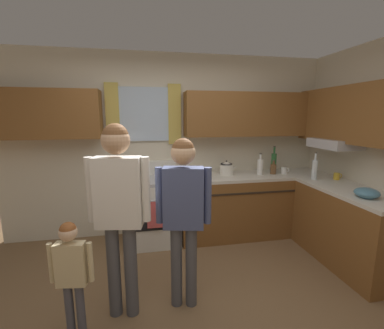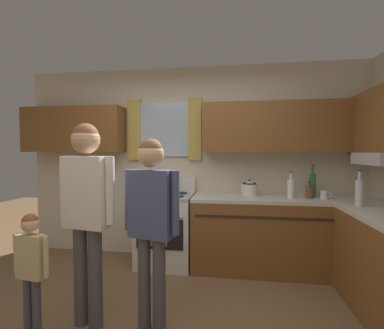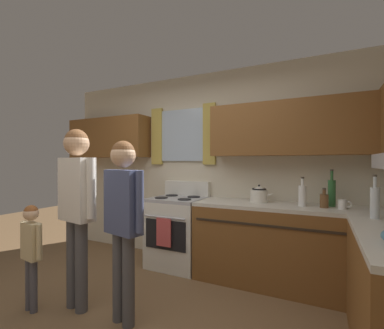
% 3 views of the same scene
% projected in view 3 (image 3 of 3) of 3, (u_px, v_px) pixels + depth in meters
% --- Properties ---
extents(back_wall_unit, '(4.60, 0.42, 2.60)m').
position_uv_depth(back_wall_unit, '(205.00, 155.00, 3.66)').
color(back_wall_unit, beige).
rests_on(back_wall_unit, ground).
extents(kitchen_counter_run, '(2.18, 1.95, 0.90)m').
position_uv_depth(kitchen_counter_run, '(325.00, 263.00, 2.44)').
color(kitchen_counter_run, brown).
rests_on(kitchen_counter_run, ground).
extents(stove_oven, '(0.69, 0.67, 1.10)m').
position_uv_depth(stove_oven, '(178.00, 230.00, 3.54)').
color(stove_oven, silver).
rests_on(stove_oven, ground).
extents(bottle_tall_clear, '(0.07, 0.07, 0.37)m').
position_uv_depth(bottle_tall_clear, '(375.00, 202.00, 2.22)').
color(bottle_tall_clear, silver).
rests_on(bottle_tall_clear, kitchen_counter_run).
extents(bottle_milk_white, '(0.08, 0.08, 0.31)m').
position_uv_depth(bottle_milk_white, '(302.00, 195.00, 2.84)').
color(bottle_milk_white, white).
rests_on(bottle_milk_white, kitchen_counter_run).
extents(bottle_squat_brown, '(0.08, 0.08, 0.21)m').
position_uv_depth(bottle_squat_brown, '(324.00, 200.00, 2.75)').
color(bottle_squat_brown, brown).
rests_on(bottle_squat_brown, kitchen_counter_run).
extents(bottle_wine_green, '(0.08, 0.08, 0.39)m').
position_uv_depth(bottle_wine_green, '(332.00, 192.00, 2.84)').
color(bottle_wine_green, '#2D6633').
rests_on(bottle_wine_green, kitchen_counter_run).
extents(mug_ceramic_white, '(0.13, 0.08, 0.09)m').
position_uv_depth(mug_ceramic_white, '(343.00, 204.00, 2.66)').
color(mug_ceramic_white, white).
rests_on(mug_ceramic_white, kitchen_counter_run).
extents(stovetop_kettle, '(0.27, 0.20, 0.21)m').
position_uv_depth(stovetop_kettle, '(259.00, 194.00, 3.14)').
color(stovetop_kettle, silver).
rests_on(stovetop_kettle, kitchen_counter_run).
extents(adult_holding_child, '(0.51, 0.23, 1.68)m').
position_uv_depth(adult_holding_child, '(77.00, 196.00, 2.48)').
color(adult_holding_child, '#4C4C51').
rests_on(adult_holding_child, ground).
extents(adult_in_plaid, '(0.48, 0.22, 1.55)m').
position_uv_depth(adult_in_plaid, '(123.00, 209.00, 2.26)').
color(adult_in_plaid, '#4C4C51').
rests_on(adult_in_plaid, ground).
extents(small_child, '(0.33, 0.13, 0.98)m').
position_uv_depth(small_child, '(31.00, 245.00, 2.45)').
color(small_child, '#4C4C56').
rests_on(small_child, ground).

